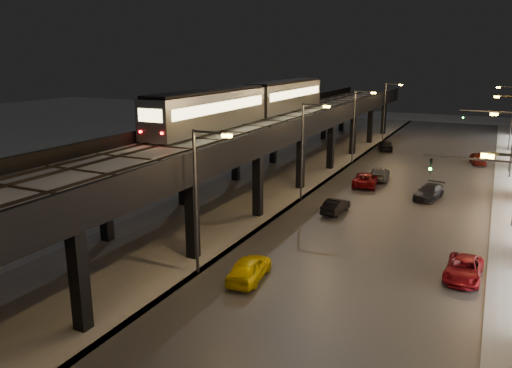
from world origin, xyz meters
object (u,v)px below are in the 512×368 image
at_px(car_onc_dark, 464,270).
at_px(car_far_white, 386,145).
at_px(car_taxi, 249,269).
at_px(car_near_white, 336,207).
at_px(car_onc_white, 429,193).
at_px(car_mid_dark, 380,174).
at_px(subway_train, 253,101).
at_px(car_mid_silver, 366,180).
at_px(car_onc_red, 478,159).

bearing_deg(car_onc_dark, car_far_white, 109.95).
bearing_deg(car_taxi, car_near_white, -99.57).
height_order(car_near_white, car_onc_dark, car_near_white).
xyz_separation_m(car_near_white, car_far_white, (-2.12, 31.12, 0.13)).
bearing_deg(car_far_white, car_onc_white, 94.58).
bearing_deg(car_onc_dark, car_taxi, -151.52).
relative_size(car_mid_dark, car_far_white, 1.07).
relative_size(car_near_white, car_far_white, 0.85).
distance_m(car_taxi, car_mid_dark, 28.39).
height_order(subway_train, car_onc_dark, subway_train).
height_order(car_mid_dark, car_onc_dark, car_mid_dark).
distance_m(car_near_white, car_mid_silver, 10.25).
height_order(car_near_white, car_onc_red, car_onc_red).
height_order(car_mid_silver, car_onc_white, car_mid_silver).
relative_size(subway_train, car_onc_dark, 8.10).
height_order(car_mid_silver, car_onc_dark, car_mid_silver).
xyz_separation_m(car_onc_dark, car_onc_white, (-4.14, 17.15, 0.05)).
xyz_separation_m(car_near_white, car_mid_dark, (0.82, 13.46, 0.07)).
bearing_deg(car_mid_silver, car_far_white, -89.92).
xyz_separation_m(car_mid_dark, car_onc_red, (9.25, 13.40, -0.01)).
xyz_separation_m(subway_train, car_taxi, (11.11, -23.37, -7.64)).
distance_m(subway_train, car_near_white, 16.57).
distance_m(subway_train, car_onc_white, 20.10).
height_order(car_taxi, car_near_white, car_taxi).
bearing_deg(car_taxi, car_onc_white, -114.41).
distance_m(car_onc_dark, car_onc_white, 17.65).
bearing_deg(car_onc_red, car_mid_dark, -136.64).
distance_m(car_onc_dark, car_onc_red, 36.04).
xyz_separation_m(subway_train, car_onc_white, (18.55, -0.50, -7.71)).
xyz_separation_m(car_taxi, car_onc_red, (10.90, 41.75, -0.06)).
xyz_separation_m(car_far_white, car_onc_dark, (12.87, -40.29, -0.14)).
relative_size(car_mid_silver, car_onc_dark, 1.14).
height_order(car_mid_dark, car_onc_white, car_mid_dark).
distance_m(car_near_white, car_mid_dark, 13.48).
bearing_deg(car_onc_dark, car_mid_dark, 115.94).
bearing_deg(car_onc_dark, car_mid_silver, 120.95).
bearing_deg(subway_train, car_onc_white, -1.56).
bearing_deg(car_onc_white, car_onc_red, 90.24).
xyz_separation_m(car_taxi, car_onc_dark, (11.59, 5.71, -0.12)).
xyz_separation_m(subway_train, car_near_white, (11.94, -8.49, -7.75)).
bearing_deg(car_onc_white, car_onc_dark, -65.83).
relative_size(subway_train, car_far_white, 8.03).
relative_size(car_near_white, car_onc_red, 0.95).
distance_m(subway_train, car_mid_silver, 14.40).
bearing_deg(car_mid_silver, subway_train, 2.33).
xyz_separation_m(car_onc_dark, car_onc_red, (-0.69, 36.03, 0.06)).
distance_m(car_near_white, car_onc_red, 28.69).
xyz_separation_m(car_mid_silver, car_onc_dark, (10.64, -19.42, -0.08)).
relative_size(car_near_white, car_mid_silver, 0.75).
bearing_deg(subway_train, car_near_white, -35.40).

